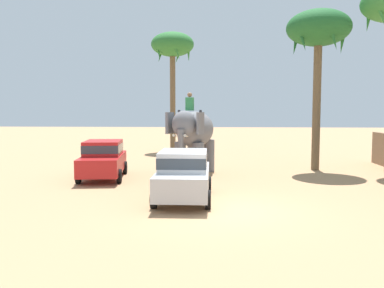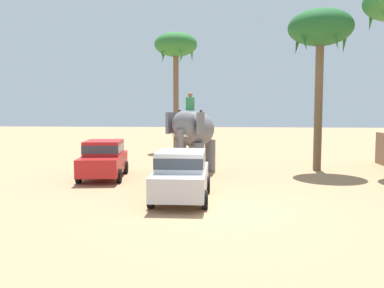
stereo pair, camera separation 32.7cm
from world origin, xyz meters
name	(u,v)px [view 2 (the right image)]	position (x,y,z in m)	size (l,w,h in m)	color
ground_plane	(219,210)	(0.00, 0.00, 0.00)	(120.00, 120.00, 0.00)	tan
car_sedan_foreground	(181,173)	(-1.31, 1.31, 0.93)	(1.92, 4.12, 1.70)	#B7BABF
car_parked_far_side	(104,158)	(-5.31, 5.52, 0.93)	(2.28, 4.29, 1.70)	red
elephant_with_mahout	(194,133)	(-1.30, 6.86, 1.99)	(2.40, 4.02, 3.88)	slate
palm_tree_behind_elephant	(176,48)	(-3.57, 18.34, 7.68)	(3.20, 3.20, 8.87)	brown
palm_tree_near_hut	(320,32)	(4.86, 8.73, 6.94)	(3.20, 3.20, 8.08)	brown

